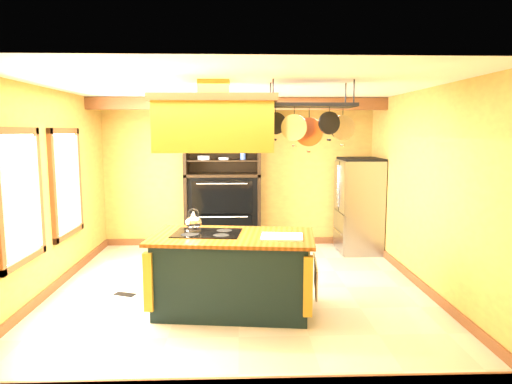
{
  "coord_description": "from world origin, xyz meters",
  "views": [
    {
      "loc": [
        0.02,
        -6.0,
        2.13
      ],
      "look_at": [
        0.25,
        0.3,
        1.29
      ],
      "focal_mm": 32.0,
      "sensor_mm": 36.0,
      "label": 1
    }
  ],
  "objects": [
    {
      "name": "floor",
      "position": [
        0.0,
        0.0,
        0.0
      ],
      "size": [
        5.0,
        5.0,
        0.0
      ],
      "primitive_type": "plane",
      "color": "beige",
      "rests_on": "ground"
    },
    {
      "name": "ceiling",
      "position": [
        0.0,
        0.0,
        2.7
      ],
      "size": [
        5.0,
        5.0,
        0.0
      ],
      "primitive_type": "plane",
      "rotation": [
        3.14,
        0.0,
        0.0
      ],
      "color": "white",
      "rests_on": "wall_back"
    },
    {
      "name": "wall_back",
      "position": [
        0.0,
        2.5,
        1.35
      ],
      "size": [
        5.0,
        0.02,
        2.7
      ],
      "primitive_type": "cube",
      "color": "gold",
      "rests_on": "floor"
    },
    {
      "name": "wall_front",
      "position": [
        0.0,
        -2.5,
        1.35
      ],
      "size": [
        5.0,
        0.02,
        2.7
      ],
      "primitive_type": "cube",
      "color": "gold",
      "rests_on": "floor"
    },
    {
      "name": "wall_left",
      "position": [
        -2.5,
        0.0,
        1.35
      ],
      "size": [
        0.02,
        5.0,
        2.7
      ],
      "primitive_type": "cube",
      "color": "gold",
      "rests_on": "floor"
    },
    {
      "name": "wall_right",
      "position": [
        2.5,
        0.0,
        1.35
      ],
      "size": [
        0.02,
        5.0,
        2.7
      ],
      "primitive_type": "cube",
      "color": "gold",
      "rests_on": "floor"
    },
    {
      "name": "ceiling_beam",
      "position": [
        0.0,
        1.7,
        2.59
      ],
      "size": [
        5.0,
        0.15,
        0.2
      ],
      "primitive_type": "cube",
      "color": "brown",
      "rests_on": "ceiling"
    },
    {
      "name": "window_near",
      "position": [
        -2.47,
        -0.8,
        1.4
      ],
      "size": [
        0.06,
        1.06,
        1.56
      ],
      "color": "brown",
      "rests_on": "wall_left"
    },
    {
      "name": "window_far",
      "position": [
        -2.47,
        0.6,
        1.4
      ],
      "size": [
        0.06,
        1.06,
        1.56
      ],
      "color": "brown",
      "rests_on": "wall_left"
    },
    {
      "name": "kitchen_island",
      "position": [
        -0.07,
        -0.74,
        0.47
      ],
      "size": [
        2.01,
        1.28,
        1.11
      ],
      "rotation": [
        0.0,
        0.0,
        -0.12
      ],
      "color": "black",
      "rests_on": "floor"
    },
    {
      "name": "range_hood",
      "position": [
        -0.27,
        -0.74,
        2.24
      ],
      "size": [
        1.39,
        0.79,
        0.8
      ],
      "color": "#AF8B2B",
      "rests_on": "ceiling"
    },
    {
      "name": "pot_rack",
      "position": [
        0.84,
        -0.73,
        2.32
      ],
      "size": [
        1.07,
        0.5,
        0.74
      ],
      "color": "black",
      "rests_on": "ceiling"
    },
    {
      "name": "refrigerator",
      "position": [
        2.13,
        1.9,
        0.79
      ],
      "size": [
        0.71,
        0.84,
        1.63
      ],
      "color": "#94969C",
      "rests_on": "floor"
    },
    {
      "name": "hutch",
      "position": [
        -0.29,
        2.24,
        0.92
      ],
      "size": [
        1.36,
        0.61,
        2.4
      ],
      "color": "black",
      "rests_on": "floor"
    },
    {
      "name": "floor_register",
      "position": [
        -1.5,
        -0.18,
        0.01
      ],
      "size": [
        0.3,
        0.21,
        0.01
      ],
      "primitive_type": "cube",
      "rotation": [
        0.0,
        0.0,
        -0.37
      ],
      "color": "black",
      "rests_on": "floor"
    }
  ]
}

